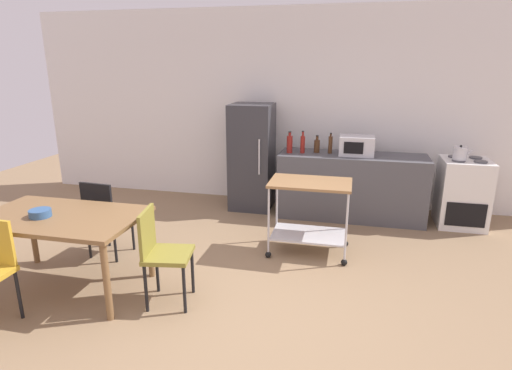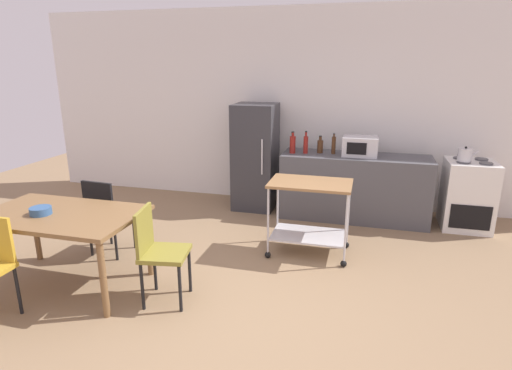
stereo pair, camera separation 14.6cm
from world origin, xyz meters
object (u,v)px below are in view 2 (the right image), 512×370
(dining_table, at_px, (61,221))
(refrigerator, at_px, (255,157))
(kitchen_cart, at_px, (310,206))
(fruit_bowl, at_px, (41,211))
(chair_black, at_px, (106,211))
(microwave, at_px, (360,146))
(stove_oven, at_px, (468,195))
(bottle_olive_oil, at_px, (320,146))
(chair_olive, at_px, (158,248))
(bottle_soy_sauce, at_px, (293,144))
(bottle_sesame_oil, at_px, (306,144))
(kettle, at_px, (465,155))
(bottle_hot_sauce, at_px, (334,145))

(dining_table, height_order, refrigerator, refrigerator)
(refrigerator, bearing_deg, kitchen_cart, -54.26)
(refrigerator, bearing_deg, fruit_bowl, -115.42)
(chair_black, bearing_deg, dining_table, 94.26)
(chair_black, xyz_separation_m, microwave, (2.68, 1.91, 0.51))
(stove_oven, bearing_deg, bottle_olive_oil, 179.11)
(chair_olive, bearing_deg, chair_black, 44.83)
(bottle_soy_sauce, height_order, fruit_bowl, bottle_soy_sauce)
(chair_black, relative_size, bottle_sesame_oil, 2.87)
(stove_oven, distance_m, microwave, 1.52)
(refrigerator, bearing_deg, bottle_soy_sauce, -15.63)
(chair_black, xyz_separation_m, refrigerator, (1.19, 2.02, 0.26))
(chair_black, height_order, stove_oven, stove_oven)
(bottle_soy_sauce, height_order, kettle, bottle_soy_sauce)
(refrigerator, height_order, bottle_olive_oil, refrigerator)
(dining_table, height_order, microwave, microwave)
(chair_olive, bearing_deg, kettle, -58.37)
(kitchen_cart, relative_size, bottle_olive_oil, 3.77)
(bottle_soy_sauce, xyz_separation_m, bottle_hot_sauce, (0.56, 0.09, -0.00))
(stove_oven, height_order, bottle_olive_oil, bottle_olive_oil)
(bottle_soy_sauce, height_order, bottle_olive_oil, bottle_soy_sauce)
(refrigerator, distance_m, bottle_soy_sauce, 0.65)
(chair_olive, bearing_deg, fruit_bowl, 83.12)
(kitchen_cart, height_order, bottle_soy_sauce, bottle_soy_sauce)
(bottle_soy_sauce, bearing_deg, stove_oven, 2.00)
(chair_olive, bearing_deg, dining_table, 79.22)
(chair_olive, distance_m, kettle, 3.94)
(kitchen_cart, relative_size, bottle_hot_sauce, 3.20)
(dining_table, height_order, chair_olive, chair_olive)
(chair_black, relative_size, bottle_soy_sauce, 2.96)
(microwave, bearing_deg, chair_olive, -122.11)
(chair_olive, xyz_separation_m, bottle_soy_sauce, (0.75, 2.59, 0.51))
(stove_oven, height_order, bottle_soy_sauce, bottle_soy_sauce)
(stove_oven, relative_size, bottle_hot_sauce, 3.23)
(refrigerator, bearing_deg, microwave, -3.97)
(stove_oven, relative_size, bottle_soy_sauce, 3.06)
(microwave, distance_m, kettle, 1.29)
(bottle_hot_sauce, bearing_deg, kettle, -3.86)
(stove_oven, distance_m, bottle_soy_sauce, 2.39)
(refrigerator, bearing_deg, bottle_sesame_oil, -10.10)
(chair_black, height_order, fruit_bowl, chair_black)
(chair_black, bearing_deg, kitchen_cart, -159.75)
(stove_oven, xyz_separation_m, kettle, (-0.12, -0.10, 0.55))
(stove_oven, relative_size, refrigerator, 0.59)
(fruit_bowl, bearing_deg, dining_table, 27.97)
(bottle_sesame_oil, xyz_separation_m, bottle_olive_oil, (0.19, 0.08, -0.03))
(bottle_sesame_oil, relative_size, fruit_bowl, 1.59)
(microwave, distance_m, fruit_bowl, 3.91)
(refrigerator, distance_m, microwave, 1.52)
(chair_black, distance_m, bottle_soy_sauce, 2.61)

